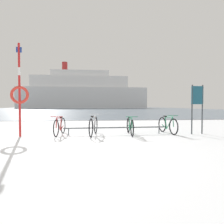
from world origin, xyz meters
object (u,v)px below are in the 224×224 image
info_sign (197,101)px  ferry_ship (83,93)px  bicycle_0 (60,126)px  bicycle_2 (130,126)px  bicycle_3 (168,125)px  rescue_post (19,92)px  bicycle_1 (94,126)px

info_sign → ferry_ship: bearing=95.7°
bicycle_0 → info_sign: (5.64, -0.29, 1.03)m
bicycle_2 → bicycle_3: 1.68m
bicycle_0 → ferry_ship: 81.37m
bicycle_2 → bicycle_3: bicycle_3 is taller
bicycle_3 → info_sign: info_sign is taller
bicycle_3 → ferry_ship: (-6.99, 81.05, 6.42)m
bicycle_0 → rescue_post: (-1.45, -0.22, 1.35)m
bicycle_0 → info_sign: info_sign is taller
bicycle_1 → bicycle_2: size_ratio=1.04×
bicycle_2 → rescue_post: 4.49m
bicycle_2 → ferry_ship: (-5.32, 81.25, 6.43)m
bicycle_2 → ferry_ship: bearing=93.7°
bicycle_2 → bicycle_3: bearing=6.6°
bicycle_1 → bicycle_3: size_ratio=1.08×
bicycle_0 → bicycle_1: bicycle_1 is taller
rescue_post → ferry_ship: ferry_ship is taller
bicycle_2 → bicycle_0: bearing=176.6°
bicycle_2 → bicycle_3: size_ratio=1.04×
bicycle_3 → ferry_ship: bearing=94.9°
rescue_post → bicycle_3: bearing=2.4°
bicycle_0 → bicycle_3: bearing=0.3°
bicycle_1 → ferry_ship: bearing=92.7°
bicycle_1 → rescue_post: bearing=-179.1°
bicycle_0 → info_sign: bearing=-2.9°
bicycle_3 → rescue_post: rescue_post is taller
info_sign → ferry_ship: ferry_ship is taller
ferry_ship → bicycle_1: bearing=-87.3°
bicycle_1 → rescue_post: rescue_post is taller
bicycle_0 → info_sign: 5.74m
bicycle_1 → bicycle_2: 1.48m
info_sign → bicycle_0: bearing=177.1°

